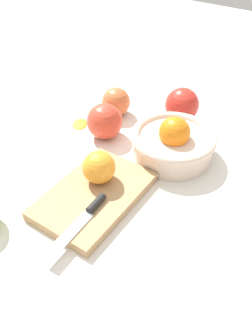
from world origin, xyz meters
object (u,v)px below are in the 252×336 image
object	(u,v)px
knife	(85,216)
apple_mid_left	(182,105)
bowl	(173,142)
cutting_board	(94,195)
orange_on_board	(99,167)
apple_front_left_2	(116,102)
apple_front_left	(105,121)

from	to	relation	value
knife	apple_mid_left	xyz separation A→B (m)	(-0.40, -0.02, 0.02)
bowl	knife	world-z (taller)	bowl
knife	bowl	bearing A→B (deg)	172.19
cutting_board	orange_on_board	world-z (taller)	orange_on_board
cutting_board	apple_front_left_2	distance (m)	0.31
apple_front_left	apple_mid_left	bearing A→B (deg)	144.72
knife	apple_front_left	bearing A→B (deg)	-151.30
bowl	apple_mid_left	world-z (taller)	bowl
bowl	cutting_board	bearing A→B (deg)	-17.27
apple_mid_left	knife	bearing A→B (deg)	2.15
cutting_board	knife	world-z (taller)	knife
knife	apple_front_left	size ratio (longest dim) A/B	1.87
cutting_board	orange_on_board	distance (m)	0.05
knife	apple_front_left	xyz separation A→B (m)	(-0.24, -0.13, 0.02)
bowl	apple_mid_left	distance (m)	0.15
orange_on_board	apple_front_left_2	distance (m)	0.27
apple_front_left_2	apple_front_left	bearing A→B (deg)	19.48
orange_on_board	apple_front_left_2	world-z (taller)	orange_on_board
bowl	orange_on_board	xyz separation A→B (m)	(0.17, -0.07, 0.01)
apple_mid_left	apple_front_left	bearing A→B (deg)	-35.28
bowl	apple_mid_left	xyz separation A→B (m)	(-0.14, -0.05, 0.00)
bowl	cutting_board	xyz separation A→B (m)	(0.20, -0.06, -0.03)
cutting_board	apple_front_left	size ratio (longest dim) A/B	2.74
bowl	apple_front_left_2	xyz separation A→B (m)	(-0.07, -0.20, -0.00)
orange_on_board	apple_front_left	xyz separation A→B (m)	(-0.15, -0.09, -0.01)
orange_on_board	apple_front_left	size ratio (longest dim) A/B	0.77
apple_front_left_2	orange_on_board	bearing A→B (deg)	27.78
apple_front_left_2	knife	bearing A→B (deg)	26.23
orange_on_board	bowl	bearing A→B (deg)	156.33
apple_front_left_2	apple_mid_left	bearing A→B (deg)	114.97
bowl	apple_mid_left	bearing A→B (deg)	-160.48
apple_front_left_2	apple_mid_left	world-z (taller)	apple_mid_left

